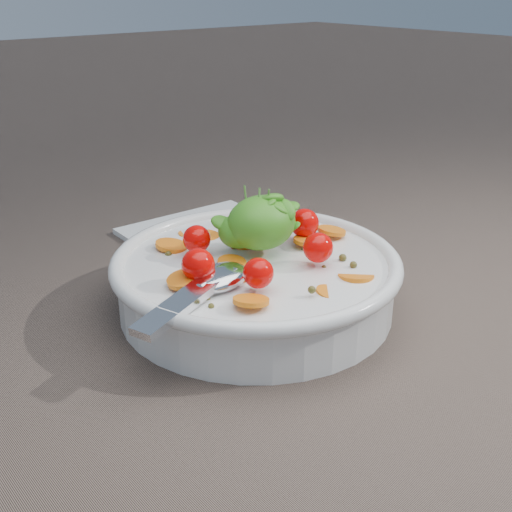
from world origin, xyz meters
TOP-DOWN VIEW (x-y plane):
  - ground at (0.00, 0.00)m, footprint 6.00×6.00m
  - bowl at (-0.01, 0.01)m, footprint 0.30×0.28m
  - napkin at (0.06, 0.19)m, footprint 0.19×0.17m

SIDE VIEW (x-z plane):
  - ground at x=0.00m, z-range 0.00..0.00m
  - napkin at x=0.06m, z-range 0.00..0.01m
  - bowl at x=-0.01m, z-range -0.03..0.09m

